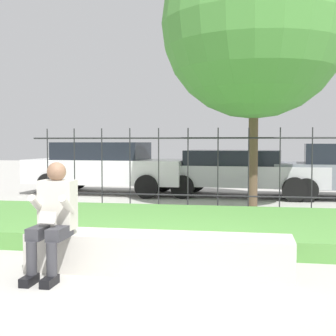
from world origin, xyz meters
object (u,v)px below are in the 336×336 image
at_px(car_parked_left, 107,166).
at_px(tree_behind_fence, 254,26).
at_px(person_seated_reader, 54,215).
at_px(stone_bench, 158,256).
at_px(car_parked_center, 239,171).

distance_m(car_parked_left, tree_behind_fence, 5.73).
bearing_deg(person_seated_reader, car_parked_left, 103.53).
xyz_separation_m(stone_bench, car_parked_left, (-3.00, 7.65, 0.58)).
relative_size(car_parked_left, tree_behind_fence, 0.77).
relative_size(stone_bench, person_seated_reader, 2.39).
bearing_deg(stone_bench, tree_behind_fence, 78.29).
height_order(stone_bench, car_parked_left, car_parked_left).
bearing_deg(stone_bench, car_parked_left, 111.43).
distance_m(person_seated_reader, tree_behind_fence, 6.65).
xyz_separation_m(stone_bench, car_parked_center, (0.69, 7.61, 0.49)).
bearing_deg(car_parked_center, tree_behind_fence, -77.64).
relative_size(stone_bench, car_parked_left, 0.65).
distance_m(stone_bench, car_parked_left, 8.24).
relative_size(person_seated_reader, car_parked_left, 0.27).
relative_size(stone_bench, tree_behind_fence, 0.50).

